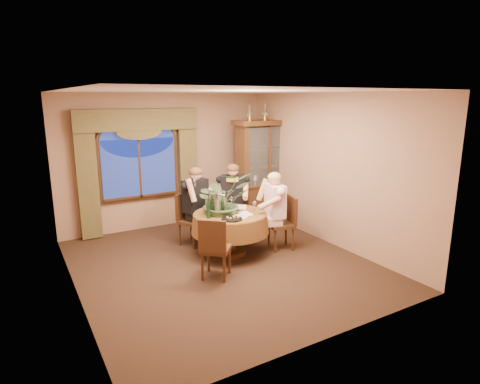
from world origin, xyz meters
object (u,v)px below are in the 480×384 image
oil_lamp_left (250,112)px  oil_lamp_right (280,112)px  dining_table (230,233)px  chair_front_left (216,247)px  wine_bottle_3 (212,207)px  wine_bottle_2 (217,205)px  chair_back_right (237,212)px  stoneware_vase (222,203)px  centerpiece_plant (222,178)px  person_scarf (233,200)px  person_back (196,206)px  wine_bottle_4 (208,209)px  chair_right (281,223)px  wine_bottle_0 (207,205)px  china_cabinet (264,171)px  wine_bottle_5 (223,206)px  oil_lamp_center (265,112)px  chair_back (192,220)px  olive_bowl (235,212)px  wine_bottle_1 (212,204)px  person_pink (275,211)px

oil_lamp_left → oil_lamp_right: size_ratio=1.00×
dining_table → chair_front_left: (-0.64, -0.72, 0.10)m
wine_bottle_3 → chair_front_left: bearing=-112.2°
chair_front_left → wine_bottle_2: (0.41, 0.76, 0.44)m
chair_back_right → stoneware_vase: 1.02m
centerpiece_plant → oil_lamp_left: bearing=44.4°
oil_lamp_left → person_scarf: oil_lamp_left is taller
person_back → wine_bottle_4: bearing=58.9°
chair_right → chair_front_left: (-1.56, -0.48, 0.00)m
person_back → wine_bottle_3: bearing=65.3°
wine_bottle_0 → china_cabinet: bearing=32.9°
dining_table → wine_bottle_5: size_ratio=4.13×
oil_lamp_left → wine_bottle_0: bearing=-141.4°
dining_table → oil_lamp_center: size_ratio=4.01×
person_scarf → person_back: bearing=31.5°
chair_back → wine_bottle_4: wine_bottle_4 is taller
chair_front_left → olive_bowl: chair_front_left is taller
chair_front_left → wine_bottle_1: wine_bottle_1 is taller
chair_back → wine_bottle_1: bearing=73.8°
oil_lamp_right → person_back: (-2.33, -0.63, -1.67)m
oil_lamp_left → olive_bowl: (-1.19, -1.49, -1.63)m
chair_front_left → wine_bottle_3: wine_bottle_3 is taller
wine_bottle_4 → wine_bottle_5: (0.28, 0.03, 0.00)m
oil_lamp_left → wine_bottle_5: size_ratio=1.03×
oil_lamp_left → oil_lamp_center: same height
chair_back → wine_bottle_4: size_ratio=2.91×
oil_lamp_right → wine_bottle_3: 3.15m
oil_lamp_left → wine_bottle_5: oil_lamp_left is taller
stoneware_vase → wine_bottle_4: size_ratio=0.91×
wine_bottle_1 → oil_lamp_left: bearing=39.6°
chair_front_left → wine_bottle_2: 0.97m
person_back → olive_bowl: person_back is taller
china_cabinet → wine_bottle_4: 2.59m
oil_lamp_left → wine_bottle_3: size_ratio=1.03×
oil_lamp_center → olive_bowl: size_ratio=2.02×
oil_lamp_right → chair_right: oil_lamp_right is taller
dining_table → wine_bottle_0: wine_bottle_0 is taller
person_pink → wine_bottle_4: size_ratio=4.32×
oil_lamp_right → chair_back_right: bearing=-156.2°
dining_table → oil_lamp_right: size_ratio=4.01×
stoneware_vase → wine_bottle_4: wine_bottle_4 is taller
stoneware_vase → person_back: bearing=109.3°
wine_bottle_2 → wine_bottle_5: bearing=-58.7°
dining_table → chair_front_left: 0.97m
dining_table → chair_front_left: chair_front_left is taller
oil_lamp_left → stoneware_vase: size_ratio=1.13×
dining_table → centerpiece_plant: centerpiece_plant is taller
person_scarf → wine_bottle_4: bearing=74.6°
person_pink → person_scarf: 1.01m
chair_right → wine_bottle_3: size_ratio=2.91×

